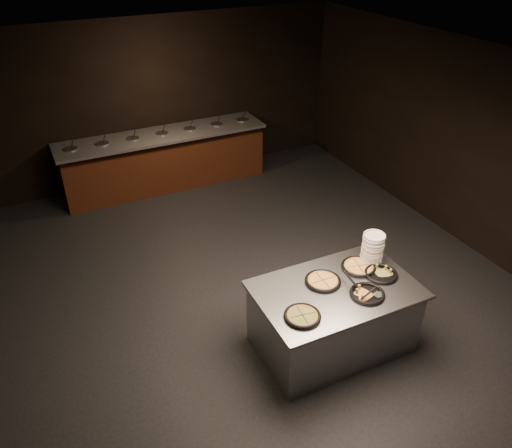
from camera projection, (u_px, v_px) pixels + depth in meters
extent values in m
cube|color=black|center=(250.00, 297.00, 6.60)|extent=(7.00, 8.00, 0.01)
cube|color=black|center=(248.00, 76.00, 5.05)|extent=(7.00, 8.00, 0.01)
cube|color=black|center=(152.00, 102.00, 8.88)|extent=(7.00, 0.01, 2.90)
cube|color=black|center=(470.00, 148.00, 7.13)|extent=(0.01, 8.00, 2.90)
cube|color=#4F2512|center=(165.00, 163.00, 9.09)|extent=(3.60, 0.75, 0.85)
cube|color=#56555A|center=(162.00, 135.00, 8.80)|extent=(3.70, 0.83, 0.05)
cube|color=black|center=(167.00, 182.00, 9.29)|extent=(3.60, 0.69, 0.08)
cylinder|color=#AEB1B6|center=(71.00, 151.00, 8.22)|extent=(0.22, 0.22, 0.08)
cylinder|color=#4A7C31|center=(71.00, 149.00, 8.21)|extent=(0.19, 0.19, 0.02)
cylinder|color=black|center=(72.00, 144.00, 8.16)|extent=(0.04, 0.10, 0.19)
cylinder|color=#AEB1B6|center=(103.00, 145.00, 8.41)|extent=(0.22, 0.22, 0.08)
cylinder|color=#4A7C31|center=(103.00, 144.00, 8.40)|extent=(0.19, 0.19, 0.02)
cylinder|color=black|center=(104.00, 139.00, 8.35)|extent=(0.04, 0.10, 0.19)
cylinder|color=#AEB1B6|center=(133.00, 140.00, 8.60)|extent=(0.22, 0.22, 0.08)
cylinder|color=#4A7C31|center=(133.00, 139.00, 8.59)|extent=(0.19, 0.19, 0.02)
cylinder|color=black|center=(134.00, 134.00, 8.54)|extent=(0.04, 0.10, 0.19)
cylinder|color=#AEB1B6|center=(162.00, 135.00, 8.80)|extent=(0.22, 0.22, 0.08)
cylinder|color=#4A7C31|center=(162.00, 134.00, 8.78)|extent=(0.19, 0.19, 0.02)
cylinder|color=black|center=(164.00, 129.00, 8.73)|extent=(0.04, 0.10, 0.19)
cylinder|color=#AEB1B6|center=(190.00, 130.00, 8.99)|extent=(0.22, 0.22, 0.08)
cylinder|color=#4A7C31|center=(190.00, 129.00, 8.98)|extent=(0.19, 0.19, 0.02)
cylinder|color=black|center=(191.00, 124.00, 8.93)|extent=(0.04, 0.10, 0.19)
cylinder|color=#AEB1B6|center=(216.00, 126.00, 9.18)|extent=(0.22, 0.22, 0.08)
cylinder|color=#4A7C31|center=(216.00, 124.00, 9.17)|extent=(0.19, 0.19, 0.02)
cylinder|color=black|center=(218.00, 120.00, 9.12)|extent=(0.04, 0.10, 0.19)
cylinder|color=#AEB1B6|center=(242.00, 121.00, 9.38)|extent=(0.22, 0.22, 0.08)
cylinder|color=#4A7C31|center=(242.00, 120.00, 9.36)|extent=(0.19, 0.19, 0.02)
cylinder|color=black|center=(244.00, 116.00, 9.31)|extent=(0.04, 0.10, 0.19)
cube|color=#AEB1B6|center=(333.00, 320.00, 5.67)|extent=(1.70, 1.05, 0.76)
cube|color=#AEB1B6|center=(336.00, 289.00, 5.43)|extent=(1.78, 1.13, 0.04)
cylinder|color=#AEB1B6|center=(367.00, 321.00, 5.01)|extent=(1.77, 0.07, 0.04)
cylinder|color=silver|center=(373.00, 248.00, 5.76)|extent=(0.25, 0.25, 0.36)
cylinder|color=black|center=(302.00, 317.00, 5.02)|extent=(0.36, 0.36, 0.01)
torus|color=black|center=(302.00, 316.00, 5.02)|extent=(0.38, 0.38, 0.04)
torus|color=#A16829|center=(302.00, 316.00, 5.01)|extent=(0.32, 0.32, 0.03)
cylinder|color=#CFB952|center=(302.00, 316.00, 5.02)|extent=(0.28, 0.28, 0.02)
cube|color=black|center=(302.00, 315.00, 5.01)|extent=(0.04, 0.28, 0.00)
cube|color=black|center=(302.00, 315.00, 5.01)|extent=(0.28, 0.04, 0.00)
cylinder|color=black|center=(323.00, 282.00, 5.50)|extent=(0.38, 0.38, 0.01)
torus|color=black|center=(323.00, 281.00, 5.49)|extent=(0.40, 0.40, 0.04)
torus|color=#A16829|center=(323.00, 280.00, 5.49)|extent=(0.34, 0.34, 0.03)
cylinder|color=#F9B55A|center=(323.00, 281.00, 5.49)|extent=(0.30, 0.30, 0.02)
cube|color=black|center=(323.00, 280.00, 5.49)|extent=(0.01, 0.30, 0.00)
cube|color=black|center=(323.00, 280.00, 5.49)|extent=(0.30, 0.01, 0.00)
cylinder|color=black|center=(358.00, 267.00, 5.72)|extent=(0.38, 0.38, 0.01)
torus|color=black|center=(359.00, 266.00, 5.72)|extent=(0.40, 0.40, 0.04)
torus|color=#A16829|center=(359.00, 266.00, 5.71)|extent=(0.34, 0.34, 0.03)
cylinder|color=#F9B55A|center=(359.00, 266.00, 5.72)|extent=(0.30, 0.30, 0.02)
cube|color=black|center=(359.00, 266.00, 5.71)|extent=(0.29, 0.08, 0.00)
cube|color=black|center=(359.00, 266.00, 5.71)|extent=(0.08, 0.29, 0.00)
cylinder|color=black|center=(367.00, 295.00, 5.32)|extent=(0.35, 0.35, 0.01)
torus|color=black|center=(367.00, 293.00, 5.31)|extent=(0.38, 0.38, 0.04)
cylinder|color=black|center=(381.00, 275.00, 5.61)|extent=(0.35, 0.35, 0.01)
torus|color=black|center=(381.00, 274.00, 5.60)|extent=(0.37, 0.37, 0.04)
cube|color=#AEB1B6|center=(336.00, 279.00, 5.52)|extent=(0.14, 0.15, 0.00)
cylinder|color=black|center=(350.00, 279.00, 5.38)|extent=(0.09, 0.21, 0.15)
cylinder|color=#AEB1B6|center=(343.00, 280.00, 5.45)|extent=(0.05, 0.11, 0.09)
cube|color=#AEB1B6|center=(379.00, 295.00, 5.29)|extent=(0.10, 0.08, 0.00)
cylinder|color=black|center=(368.00, 294.00, 5.20)|extent=(0.19, 0.02, 0.11)
cylinder|color=#AEB1B6|center=(373.00, 295.00, 5.25)|extent=(0.10, 0.01, 0.07)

